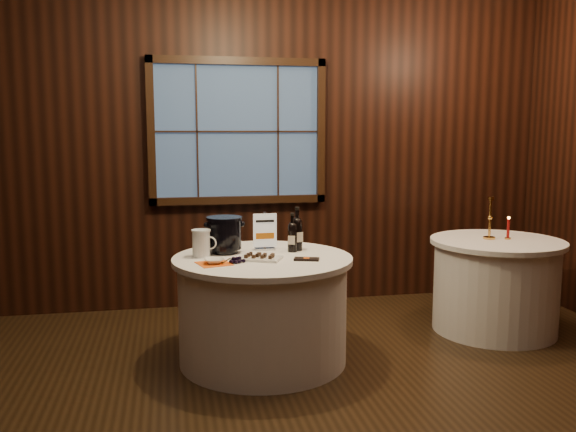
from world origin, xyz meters
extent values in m
plane|color=black|center=(0.00, 0.00, 0.00)|extent=(6.00, 6.00, 0.00)
cube|color=black|center=(0.00, 2.50, 1.50)|extent=(6.00, 0.02, 3.00)
cube|color=#33486B|center=(0.00, 2.47, 1.65)|extent=(1.50, 0.01, 1.20)
cylinder|color=white|center=(0.00, 1.00, 0.36)|extent=(1.20, 1.20, 0.73)
cylinder|color=white|center=(0.00, 1.00, 0.75)|extent=(1.28, 1.28, 0.04)
cylinder|color=white|center=(2.00, 1.30, 0.36)|extent=(1.00, 1.00, 0.73)
cylinder|color=white|center=(2.00, 1.30, 0.75)|extent=(1.08, 1.08, 0.04)
cube|color=#B1B1B8|center=(0.05, 1.24, 0.78)|extent=(0.15, 0.09, 0.01)
cube|color=#B1B1B8|center=(0.05, 1.24, 0.92)|extent=(0.02, 0.01, 0.27)
cube|color=white|center=(0.05, 1.23, 0.92)|extent=(0.18, 0.01, 0.25)
cylinder|color=black|center=(0.24, 1.13, 0.86)|extent=(0.07, 0.07, 0.19)
sphere|color=black|center=(0.24, 1.13, 0.96)|extent=(0.07, 0.07, 0.07)
cylinder|color=black|center=(0.24, 1.13, 1.01)|extent=(0.03, 0.03, 0.08)
cylinder|color=black|center=(0.24, 1.13, 1.05)|extent=(0.03, 0.03, 0.02)
cube|color=beige|center=(0.24, 1.10, 0.86)|extent=(0.05, 0.02, 0.07)
cylinder|color=black|center=(0.29, 1.18, 0.87)|extent=(0.08, 0.08, 0.21)
sphere|color=black|center=(0.29, 1.18, 0.98)|extent=(0.08, 0.08, 0.08)
cylinder|color=black|center=(0.29, 1.18, 1.04)|extent=(0.03, 0.03, 0.09)
cylinder|color=black|center=(0.29, 1.18, 1.08)|extent=(0.03, 0.03, 0.02)
cube|color=beige|center=(0.29, 1.14, 0.87)|extent=(0.06, 0.02, 0.07)
cylinder|color=black|center=(-0.25, 1.19, 0.79)|extent=(0.19, 0.19, 0.03)
cylinder|color=black|center=(-0.25, 1.19, 0.91)|extent=(0.24, 0.24, 0.21)
cylinder|color=black|center=(-0.25, 1.19, 1.03)|extent=(0.26, 0.26, 0.02)
cube|color=white|center=(-0.03, 0.90, 0.78)|extent=(0.34, 0.29, 0.02)
cube|color=black|center=(0.28, 0.82, 0.78)|extent=(0.19, 0.13, 0.01)
cylinder|color=#3C3016|center=(-0.28, 0.82, 0.79)|extent=(0.07, 0.01, 0.03)
cylinder|color=white|center=(-0.43, 1.08, 0.86)|extent=(0.13, 0.13, 0.19)
cylinder|color=white|center=(-0.43, 1.08, 0.96)|extent=(0.14, 0.14, 0.01)
torus|color=white|center=(-0.36, 1.08, 0.87)|extent=(0.09, 0.04, 0.09)
cube|color=#E35613|center=(-0.36, 0.83, 0.77)|extent=(0.26, 0.26, 0.00)
imported|color=white|center=(-0.36, 0.83, 0.79)|extent=(0.14, 0.14, 0.03)
cylinder|color=gold|center=(1.95, 1.34, 0.78)|extent=(0.10, 0.10, 0.02)
cylinder|color=gold|center=(1.95, 1.34, 0.94)|extent=(0.02, 0.02, 0.31)
cylinder|color=gold|center=(1.95, 1.34, 1.11)|extent=(0.05, 0.05, 0.03)
cylinder|color=gold|center=(2.09, 1.30, 0.78)|extent=(0.05, 0.05, 0.01)
cylinder|color=#990D0B|center=(2.09, 1.30, 0.86)|extent=(0.02, 0.02, 0.15)
sphere|color=#FFB23F|center=(2.09, 1.30, 0.95)|extent=(0.02, 0.02, 0.02)
camera|label=1|loc=(-0.64, -3.20, 1.66)|focal=38.00mm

